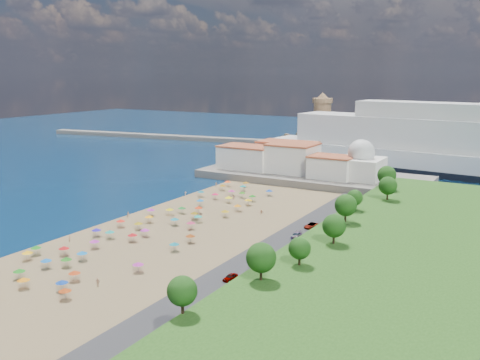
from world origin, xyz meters
The scene contains 12 objects.
ground centered at (0.00, 0.00, 0.00)m, with size 700.00×700.00×0.00m, color #071938.
terrace centered at (10.00, 73.00, 1.50)m, with size 90.00×36.00×3.00m, color #59544C.
jetty centered at (-12.00, 108.00, 1.20)m, with size 18.00×70.00×2.40m, color #59544C.
breakwater centered at (-110.00, 153.00, 1.30)m, with size 200.00×7.00×2.60m, color #59544C.
waterfront_buildings centered at (-3.05, 73.64, 7.88)m, with size 57.00×29.00×11.00m.
domed_building centered at (30.00, 71.00, 8.97)m, with size 16.00×16.00×15.00m.
fortress centered at (-12.00, 138.00, 6.68)m, with size 40.00×40.00×32.40m.
cruise_ship centered at (54.13, 113.64, 10.87)m, with size 169.45×40.26×36.71m.
beach_parasols centered at (-1.16, -11.12, 2.15)m, with size 31.37×114.21×2.20m.
beachgoers centered at (-5.84, 0.17, 1.11)m, with size 35.39×100.91×1.84m.
parked_cars centered at (36.00, -4.03, 1.38)m, with size 3.01×47.82×1.39m.
hillside_trees centered at (48.16, -3.07, 10.09)m, with size 13.23×110.23×7.60m.
Camera 1 is at (89.51, -123.45, 42.88)m, focal length 40.00 mm.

